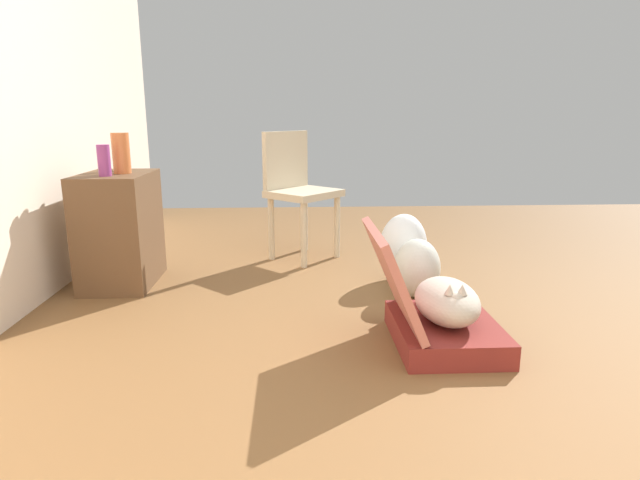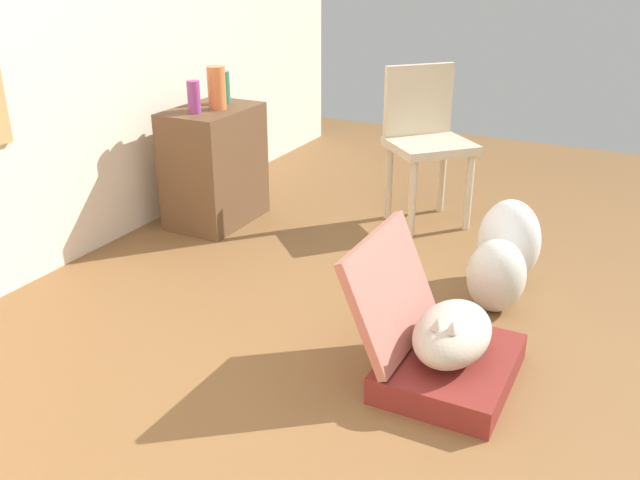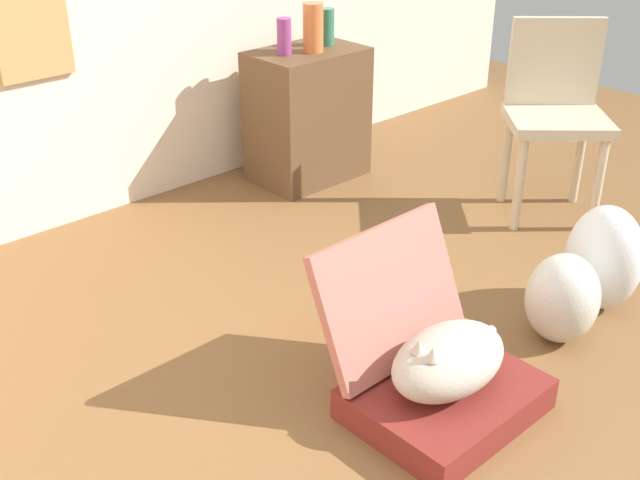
% 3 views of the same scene
% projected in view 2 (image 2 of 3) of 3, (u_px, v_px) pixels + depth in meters
% --- Properties ---
extents(ground_plane, '(7.68, 7.68, 0.00)m').
position_uv_depth(ground_plane, '(460.00, 404.00, 2.54)').
color(ground_plane, brown).
rests_on(ground_plane, ground).
extents(suitcase_base, '(0.58, 0.46, 0.11)m').
position_uv_depth(suitcase_base, '(449.00, 368.00, 2.66)').
color(suitcase_base, maroon).
rests_on(suitcase_base, ground).
extents(suitcase_lid, '(0.58, 0.22, 0.44)m').
position_uv_depth(suitcase_lid, '(391.00, 290.00, 2.65)').
color(suitcase_lid, '#B26356').
rests_on(suitcase_lid, suitcase_base).
extents(cat, '(0.51, 0.28, 0.22)m').
position_uv_depth(cat, '(452.00, 333.00, 2.59)').
color(cat, '#B2A899').
rests_on(cat, suitcase_base).
extents(plastic_bag_white, '(0.27, 0.27, 0.35)m').
position_uv_depth(plastic_bag_white, '(496.00, 276.00, 3.13)').
color(plastic_bag_white, silver).
rests_on(plastic_bag_white, ground).
extents(plastic_bag_clear, '(0.24, 0.30, 0.43)m').
position_uv_depth(plastic_bag_clear, '(509.00, 242.00, 3.37)').
color(plastic_bag_clear, silver).
rests_on(plastic_bag_clear, ground).
extents(side_table, '(0.58, 0.40, 0.69)m').
position_uv_depth(side_table, '(215.00, 166.00, 4.09)').
color(side_table, brown).
rests_on(side_table, ground).
extents(vase_tall, '(0.07, 0.07, 0.18)m').
position_uv_depth(vase_tall, '(194.00, 97.00, 3.80)').
color(vase_tall, '#8C387A').
rests_on(vase_tall, side_table).
extents(vase_short, '(0.08, 0.08, 0.19)m').
position_uv_depth(vase_short, '(223.00, 87.00, 4.04)').
color(vase_short, '#2D7051').
rests_on(vase_short, side_table).
extents(vase_round, '(0.10, 0.10, 0.24)m').
position_uv_depth(vase_round, '(217.00, 88.00, 3.88)').
color(vase_round, '#CC6B38').
rests_on(vase_round, side_table).
extents(chair, '(0.60, 0.60, 0.92)m').
position_uv_depth(chair, '(426.00, 137.00, 4.03)').
color(chair, beige).
rests_on(chair, ground).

